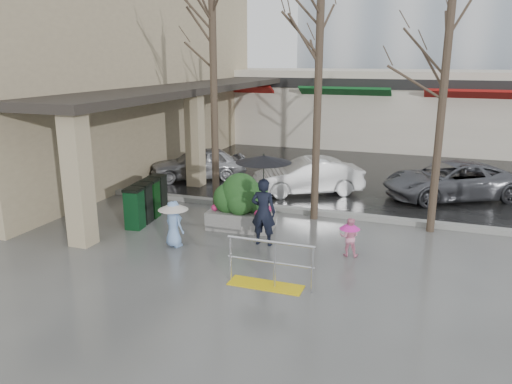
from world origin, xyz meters
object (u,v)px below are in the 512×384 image
Objects in this scene: tree_west at (213,43)px; child_blue at (174,219)px; handrail at (268,270)px; planter at (241,202)px; child_pink at (349,234)px; tree_mideast at (447,50)px; car_b at (307,176)px; news_boxes at (147,201)px; car_c at (451,180)px; tree_midwest at (320,36)px; car_a at (198,163)px; woman at (263,189)px.

tree_west is 5.55m from child_blue.
handrail is 3.77m from planter.
child_pink is at bearing -28.56° from tree_west.
planter is (-5.03, -1.56, -4.10)m from tree_mideast.
child_blue is at bearing -83.83° from tree_west.
car_b is (-1.05, 7.47, 0.25)m from handrail.
tree_mideast is 6.79× the size of child_pink.
news_boxes is 5.82m from car_b.
child_pink is 6.71m from car_c.
news_boxes is 10.12m from car_c.
tree_west is 5.05m from news_boxes.
planter is at bearing -137.94° from tree_midwest.
handrail is 0.42× the size of car_c.
car_b is at bearing 49.00° from car_a.
tree_midwest is 1.54× the size of car_c.
tree_west reaches higher than planter.
car_c is at bearing 81.69° from tree_mideast.
car_b is (-0.15, 5.21, -0.84)m from woman.
tree_west reaches higher than tree_mideast.
planter is 0.50× the size of car_b.
tree_midwest is 5.83× the size of child_blue.
tree_west is at bearing 43.93° from news_boxes.
planter is (-0.99, 0.98, -0.71)m from woman.
handrail is 1.58× the size of child_blue.
handrail is at bearing -55.01° from tree_west.
tree_west is 9.13m from car_c.
woman is at bearing -44.44° from planter.
car_a is at bearing -116.79° from car_c.
car_c reaches higher than handrail.
planter is at bearing -2.84° from news_boxes.
tree_mideast reaches higher than child_pink.
child_blue is 0.31× the size of car_b.
handrail is 9.30m from car_c.
tree_mideast is 9.19m from news_boxes.
tree_west is 3.20m from tree_midwest.
tree_west reaches higher than news_boxes.
news_boxes is at bearing -69.22° from car_b.
tree_midwest is at bearing -65.05° from child_pink.
tree_mideast is 3.43× the size of planter.
planter is at bearing -46.67° from tree_west.
woman is 4.07m from news_boxes.
tree_west is 6.99m from child_pink.
news_boxes is at bearing 147.78° from handrail.
tree_midwest is 7.07m from car_c.
news_boxes is at bearing -85.98° from car_c.
car_c is (5.57, 5.30, -0.13)m from planter.
planter is 0.42× the size of car_c.
car_a is (-3.77, 4.94, -0.13)m from planter.
car_c is at bearing 66.65° from handrail.
child_blue is 0.32× the size of car_a.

